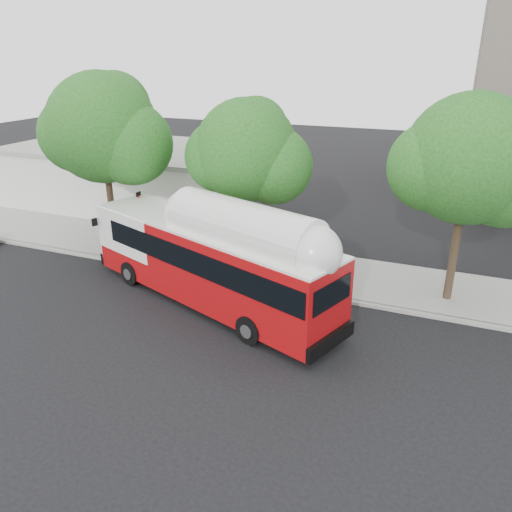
{
  "coord_description": "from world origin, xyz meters",
  "views": [
    {
      "loc": [
        8.53,
        -16.32,
        10.55
      ],
      "look_at": [
        0.73,
        3.0,
        1.99
      ],
      "focal_mm": 35.0,
      "sensor_mm": 36.0,
      "label": 1
    }
  ],
  "objects": [
    {
      "name": "red_curb_segment",
      "position": [
        -3.0,
        3.9,
        0.08
      ],
      "size": [
        10.0,
        0.32,
        0.16
      ],
      "primitive_type": "cube",
      "color": "maroon",
      "rests_on": "ground"
    },
    {
      "name": "ground",
      "position": [
        0.0,
        0.0,
        0.0
      ],
      "size": [
        120.0,
        120.0,
        0.0
      ],
      "primitive_type": "plane",
      "color": "black",
      "rests_on": "ground"
    },
    {
      "name": "signal_pole",
      "position": [
        -6.32,
        4.39,
        2.01
      ],
      "size": [
        0.11,
        0.37,
        3.92
      ],
      "color": "red",
      "rests_on": "ground"
    },
    {
      "name": "transit_bus",
      "position": [
        -0.87,
        1.57,
        1.93
      ],
      "size": [
        13.94,
        7.15,
        4.13
      ],
      "rotation": [
        0.0,
        0.0,
        -0.36
      ],
      "color": "#9E0A0D",
      "rests_on": "ground"
    },
    {
      "name": "street_tree_left",
      "position": [
        -8.53,
        5.56,
        6.6
      ],
      "size": [
        6.67,
        5.8,
        9.74
      ],
      "color": "#2D2116",
      "rests_on": "ground"
    },
    {
      "name": "curb_strip",
      "position": [
        0.0,
        3.9,
        0.07
      ],
      "size": [
        60.0,
        0.3,
        0.15
      ],
      "primitive_type": "cube",
      "color": "gray",
      "rests_on": "ground"
    },
    {
      "name": "street_tree_right",
      "position": [
        9.44,
        5.86,
        6.26
      ],
      "size": [
        6.21,
        5.4,
        9.18
      ],
      "color": "#2D2116",
      "rests_on": "ground"
    },
    {
      "name": "low_commercial_bldg",
      "position": [
        -14.0,
        14.0,
        2.15
      ],
      "size": [
        16.2,
        10.2,
        4.25
      ],
      "color": "silver",
      "rests_on": "ground"
    },
    {
      "name": "sidewalk",
      "position": [
        0.0,
        6.5,
        0.07
      ],
      "size": [
        60.0,
        5.0,
        0.15
      ],
      "primitive_type": "cube",
      "color": "gray",
      "rests_on": "ground"
    },
    {
      "name": "street_tree_mid",
      "position": [
        -0.59,
        6.06,
        5.91
      ],
      "size": [
        5.75,
        5.0,
        8.62
      ],
      "color": "#2D2116",
      "rests_on": "ground"
    }
  ]
}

